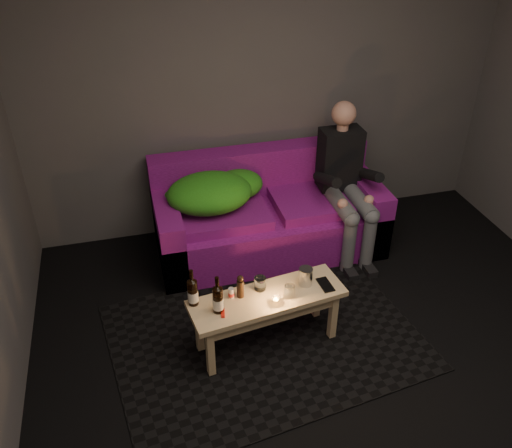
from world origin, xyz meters
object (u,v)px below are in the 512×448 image
(sofa, at_px, (267,216))
(person, at_px, (346,179))
(steel_cup, at_px, (306,276))
(coffee_table, at_px, (267,305))
(beer_bottle_a, at_px, (193,292))
(beer_bottle_b, at_px, (218,299))

(sofa, xyz_separation_m, person, (0.61, -0.15, 0.35))
(sofa, relative_size, steel_cup, 14.67)
(coffee_table, relative_size, beer_bottle_a, 3.98)
(person, relative_size, coffee_table, 1.17)
(beer_bottle_a, distance_m, beer_bottle_b, 0.18)
(person, xyz_separation_m, beer_bottle_b, (-1.26, -1.03, -0.12))
(sofa, bearing_deg, steel_cup, -92.18)
(person, bearing_deg, steel_cup, -125.30)
(beer_bottle_a, relative_size, steel_cup, 2.11)
(sofa, relative_size, beer_bottle_b, 6.90)
(beer_bottle_b, bearing_deg, person, 39.30)
(sofa, distance_m, person, 0.72)
(sofa, bearing_deg, beer_bottle_b, -118.83)
(coffee_table, xyz_separation_m, beer_bottle_a, (-0.47, 0.05, 0.17))
(sofa, bearing_deg, person, -13.89)
(sofa, relative_size, coffee_table, 1.75)
(coffee_table, relative_size, beer_bottle_b, 3.95)
(person, distance_m, steel_cup, 1.14)
(beer_bottle_a, bearing_deg, sofa, 53.66)
(person, xyz_separation_m, beer_bottle_a, (-1.40, -0.92, -0.12))
(sofa, xyz_separation_m, beer_bottle_b, (-0.65, -1.18, 0.23))
(steel_cup, bearing_deg, person, 54.70)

